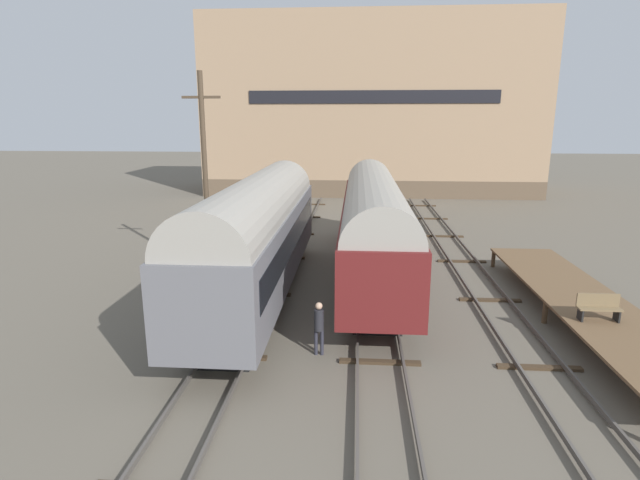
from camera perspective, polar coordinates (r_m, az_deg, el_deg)
name	(u,v)px	position (r m, az deg, el deg)	size (l,w,h in m)	color
ground_plane	(376,326)	(19.27, 6.47, -9.72)	(200.00, 200.00, 0.00)	#60594C
track_left	(247,319)	(19.63, -8.33, -8.87)	(2.60, 60.00, 0.26)	#4C4742
track_middle	(377,322)	(19.21, 6.48, -9.33)	(2.60, 60.00, 0.26)	#4C4742
track_right	(511,326)	(20.05, 20.99, -9.18)	(2.60, 60.00, 0.26)	#4C4742
train_car_grey	(259,230)	(21.31, -7.04, 1.10)	(3.05, 16.58, 5.32)	black
train_car_maroon	(373,219)	(24.52, 6.11, 2.44)	(2.98, 18.63, 5.06)	black
station_platform	(584,301)	(21.44, 27.98, -6.22)	(3.09, 15.30, 0.98)	brown
bench	(599,306)	(19.40, 29.24, -6.63)	(1.40, 0.40, 0.91)	brown
person_worker	(319,323)	(16.54, -0.13, -9.50)	(0.32, 0.32, 1.84)	#282833
utility_pole	(205,174)	(24.56, -12.98, 7.31)	(1.80, 0.24, 9.76)	#473828
warehouse_building	(371,108)	(54.50, 5.84, 14.81)	(33.61, 11.28, 17.51)	brown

